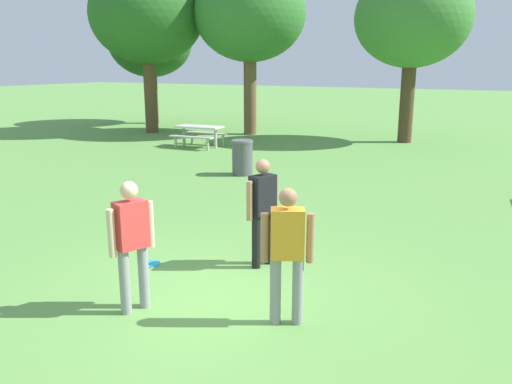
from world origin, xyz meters
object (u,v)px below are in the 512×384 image
(person_bystander, at_px, (287,248))
(tree_slender_mid, at_px, (413,19))
(frisbee, at_px, (150,264))
(tree_far_right, at_px, (250,14))
(trash_can_beside_table, at_px, (242,157))
(picnic_table_far, at_px, (199,132))
(person_catcher, at_px, (263,206))
(tree_broad_center, at_px, (147,15))
(person_thrower, at_px, (132,238))
(tree_tall_left, at_px, (150,42))

(person_bystander, height_order, tree_slender_mid, tree_slender_mid)
(frisbee, height_order, tree_far_right, tree_far_right)
(frisbee, bearing_deg, tree_slender_mid, 87.38)
(trash_can_beside_table, distance_m, tree_slender_mid, 9.57)
(tree_far_right, height_order, tree_slender_mid, tree_far_right)
(picnic_table_far, xyz_separation_m, tree_far_right, (-0.03, 3.97, 4.38))
(picnic_table_far, bearing_deg, person_catcher, -51.56)
(picnic_table_far, xyz_separation_m, tree_broad_center, (-4.18, 2.48, 4.40))
(person_catcher, distance_m, frisbee, 1.95)
(person_bystander, relative_size, frisbee, 5.50)
(tree_slender_mid, bearing_deg, person_bystander, -82.82)
(person_thrower, height_order, tree_slender_mid, tree_slender_mid)
(trash_can_beside_table, bearing_deg, frisbee, -73.00)
(person_catcher, relative_size, frisbee, 5.50)
(frisbee, distance_m, picnic_table_far, 11.47)
(trash_can_beside_table, distance_m, tree_broad_center, 10.93)
(trash_can_beside_table, xyz_separation_m, tree_broad_center, (-7.96, 6.01, 4.48))
(tree_slender_mid, bearing_deg, tree_tall_left, 176.88)
(picnic_table_far, bearing_deg, tree_slender_mid, 36.34)
(person_thrower, bearing_deg, person_bystander, 17.44)
(person_catcher, height_order, tree_tall_left, tree_tall_left)
(person_bystander, xyz_separation_m, tree_broad_center, (-12.51, 13.10, 4.02))
(person_thrower, distance_m, tree_far_right, 17.00)
(frisbee, relative_size, picnic_table_far, 0.17)
(person_catcher, xyz_separation_m, tree_tall_left, (-13.71, 14.56, 3.10))
(person_catcher, distance_m, tree_slender_mid, 14.36)
(frisbee, distance_m, tree_broad_center, 16.63)
(person_catcher, height_order, picnic_table_far, person_catcher)
(person_bystander, xyz_separation_m, tree_slender_mid, (-1.93, 15.33, 3.64))
(trash_can_beside_table, bearing_deg, person_bystander, -57.29)
(person_catcher, distance_m, person_bystander, 1.81)
(trash_can_beside_table, bearing_deg, tree_slender_mid, 72.33)
(person_thrower, bearing_deg, frisbee, 122.58)
(person_thrower, distance_m, tree_tall_left, 21.29)
(person_thrower, relative_size, tree_far_right, 0.24)
(tree_tall_left, bearing_deg, person_thrower, -51.98)
(person_catcher, xyz_separation_m, tree_far_right, (-7.30, 13.13, 4.00))
(person_thrower, relative_size, tree_tall_left, 0.28)
(tree_tall_left, height_order, tree_slender_mid, tree_slender_mid)
(tree_slender_mid, bearing_deg, picnic_table_far, -143.66)
(tree_broad_center, relative_size, tree_slender_mid, 1.09)
(frisbee, relative_size, tree_far_right, 0.04)
(picnic_table_far, relative_size, tree_tall_left, 0.31)
(person_catcher, bearing_deg, tree_tall_left, 133.27)
(trash_can_beside_table, height_order, tree_far_right, tree_far_right)
(picnic_table_far, xyz_separation_m, trash_can_beside_table, (3.77, -3.53, -0.08))
(picnic_table_far, bearing_deg, trash_can_beside_table, -43.08)
(tree_broad_center, bearing_deg, tree_far_right, 19.84)
(frisbee, height_order, picnic_table_far, picnic_table_far)
(person_catcher, xyz_separation_m, tree_broad_center, (-11.45, 11.63, 4.02))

